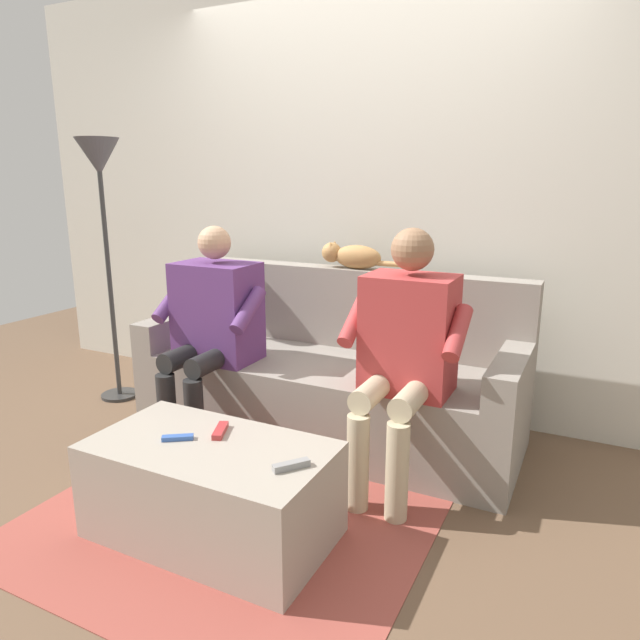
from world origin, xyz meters
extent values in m
plane|color=brown|center=(0.00, 0.60, 0.00)|extent=(8.00, 8.00, 0.00)
cube|color=beige|center=(0.00, -0.68, 1.34)|extent=(5.28, 0.06, 2.69)
cube|color=gray|center=(0.00, 0.00, 0.22)|extent=(1.84, 0.64, 0.45)
cube|color=gray|center=(0.00, -0.39, 0.46)|extent=(2.13, 0.15, 0.92)
cube|color=gray|center=(-0.99, 0.00, 0.31)|extent=(0.15, 0.64, 0.62)
cube|color=gray|center=(0.99, 0.00, 0.31)|extent=(0.15, 0.64, 0.62)
cube|color=#A89E8E|center=(0.00, 0.99, 0.20)|extent=(0.97, 0.54, 0.40)
cube|color=#B23838|center=(-0.55, 0.17, 0.72)|extent=(0.41, 0.29, 0.56)
sphere|color=#936B4C|center=(-0.55, 0.17, 1.12)|extent=(0.20, 0.20, 0.20)
cylinder|color=#C6B793|center=(-0.64, 0.37, 0.50)|extent=(0.11, 0.38, 0.11)
cylinder|color=#C6B793|center=(-0.46, 0.37, 0.50)|extent=(0.11, 0.38, 0.11)
cylinder|color=#C6B793|center=(-0.64, 0.56, 0.22)|extent=(0.10, 0.10, 0.45)
cylinder|color=#C6B793|center=(-0.46, 0.56, 0.22)|extent=(0.10, 0.10, 0.45)
cylinder|color=#B23838|center=(-0.79, 0.25, 0.78)|extent=(0.08, 0.27, 0.22)
cylinder|color=#B23838|center=(-0.31, 0.25, 0.78)|extent=(0.08, 0.27, 0.22)
cube|color=#5B3370|center=(0.55, 0.17, 0.72)|extent=(0.44, 0.30, 0.54)
sphere|color=tan|center=(0.55, 0.17, 1.10)|extent=(0.18, 0.18, 0.18)
cylinder|color=black|center=(0.46, 0.35, 0.50)|extent=(0.11, 0.35, 0.11)
cylinder|color=black|center=(0.64, 0.35, 0.50)|extent=(0.11, 0.35, 0.11)
cylinder|color=black|center=(0.46, 0.52, 0.22)|extent=(0.10, 0.10, 0.45)
cylinder|color=black|center=(0.64, 0.52, 0.22)|extent=(0.10, 0.10, 0.45)
cylinder|color=#5B3370|center=(0.29, 0.25, 0.77)|extent=(0.08, 0.27, 0.22)
cylinder|color=#5B3370|center=(0.81, 0.25, 0.77)|extent=(0.08, 0.27, 0.22)
ellipsoid|color=#B7844C|center=(-0.04, -0.39, 0.99)|extent=(0.29, 0.12, 0.14)
sphere|color=#B7844C|center=(0.12, -0.39, 1.00)|extent=(0.12, 0.12, 0.12)
cone|color=#B7844C|center=(0.12, -0.42, 1.05)|extent=(0.04, 0.04, 0.04)
cone|color=#B7844C|center=(0.12, -0.36, 1.05)|extent=(0.04, 0.04, 0.04)
cylinder|color=#B7844C|center=(-0.25, -0.39, 0.96)|extent=(0.18, 0.03, 0.03)
cube|color=#3860B7|center=(0.14, 1.02, 0.41)|extent=(0.12, 0.10, 0.02)
cube|color=gray|center=(-0.39, 1.02, 0.42)|extent=(0.11, 0.13, 0.03)
cube|color=#B73333|center=(0.02, 0.89, 0.42)|extent=(0.09, 0.15, 0.02)
cube|color=#9E473D|center=(0.00, 0.87, 0.00)|extent=(1.66, 1.46, 0.01)
cylinder|color=#2D2D2D|center=(1.50, 0.03, 0.01)|extent=(0.24, 0.24, 0.02)
cylinder|color=#333333|center=(1.50, 0.03, 0.77)|extent=(0.03, 0.03, 1.54)
cone|color=#4C4C51|center=(1.50, 0.03, 1.56)|extent=(0.26, 0.26, 0.23)
camera|label=1|loc=(-1.32, 2.66, 1.44)|focal=32.00mm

